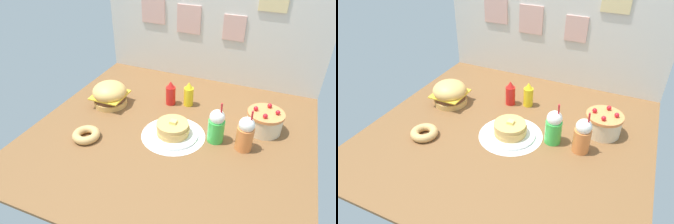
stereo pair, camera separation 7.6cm
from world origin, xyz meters
The scene contains 11 objects.
ground_plane centered at (0.00, 0.00, -1.00)cm, with size 195.69×185.02×2.00cm, color brown.
back_wall centered at (-0.18, 91.93, 50.25)cm, with size 195.69×4.20×99.77cm.
doily_mat centered at (2.77, -1.87, 0.20)cm, with size 45.33×45.33×0.40cm, color white.
burger centered at (-60.10, 17.57, 9.36)cm, with size 27.32×27.32×19.70cm.
pancake_stack centered at (2.64, -2.07, 4.79)cm, with size 35.03×35.03×12.26cm.
layer_cake centered at (60.74, 28.39, 7.94)cm, with size 25.72×25.72×18.75cm.
ketchup_bottle centered at (-14.89, 37.06, 9.54)cm, with size 7.83×7.83×20.61cm.
mustard_bottle centered at (-0.82, 40.99, 9.54)cm, with size 7.83×7.83×20.61cm.
cream_soda_cup centered at (31.56, 4.00, 12.10)cm, with size 11.33×11.33×30.93cm.
orange_float_cup centered at (51.17, 2.80, 12.10)cm, with size 11.33×11.33×30.91cm.
donut_pink_glaze centered at (-52.02, -28.06, 3.06)cm, with size 19.16×19.16×5.77cm.
Camera 1 is at (64.02, -160.43, 131.80)cm, focal length 32.31 mm.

